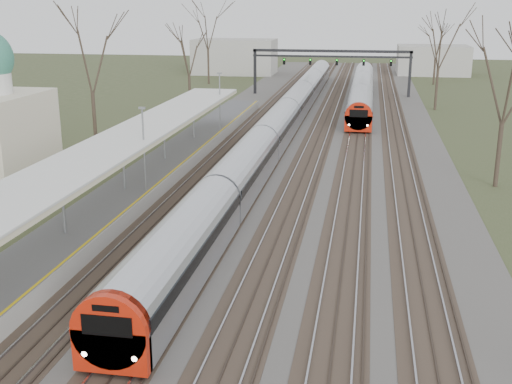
% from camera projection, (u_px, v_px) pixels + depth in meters
% --- Properties ---
extents(track_bed, '(24.00, 160.00, 0.22)m').
position_uv_depth(track_bed, '(309.00, 140.00, 57.64)').
color(track_bed, '#474442').
rests_on(track_bed, ground).
extents(platform, '(3.50, 69.00, 1.00)m').
position_uv_depth(platform, '(145.00, 182.00, 42.52)').
color(platform, '#9E9B93').
rests_on(platform, ground).
extents(canopy, '(4.10, 50.00, 3.11)m').
position_uv_depth(canopy, '(116.00, 145.00, 37.28)').
color(canopy, slate).
rests_on(canopy, platform).
extents(signal_gantry, '(21.00, 0.59, 6.08)m').
position_uv_depth(signal_gantry, '(332.00, 59.00, 84.61)').
color(signal_gantry, black).
rests_on(signal_gantry, ground).
extents(tree_west_far, '(5.50, 5.50, 11.33)m').
position_uv_depth(tree_west_far, '(90.00, 53.00, 51.64)').
color(tree_west_far, '#2D231C').
rests_on(tree_west_far, ground).
extents(tree_east_far, '(5.00, 5.00, 10.30)m').
position_uv_depth(tree_east_far, '(507.00, 78.00, 41.04)').
color(tree_east_far, '#2D231C').
rests_on(tree_east_far, ground).
extents(train_near, '(2.62, 90.21, 3.05)m').
position_uv_depth(train_near, '(287.00, 114.00, 62.88)').
color(train_near, '#B0B2BA').
rests_on(train_near, ground).
extents(train_far, '(2.62, 45.21, 3.05)m').
position_uv_depth(train_far, '(362.00, 89.00, 81.01)').
color(train_far, '#B0B2BA').
rests_on(train_far, ground).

